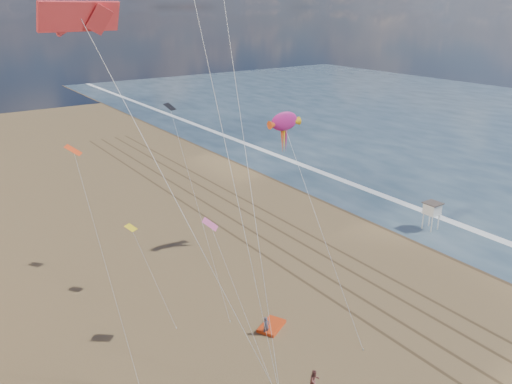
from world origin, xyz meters
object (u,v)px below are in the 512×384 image
Objects in this scene: kite_flyer_a at (266,326)px; kite_flyer_b at (314,380)px; grounded_kite at (272,326)px; show_kite at (285,122)px; lifeguard_stand at (432,209)px.

kite_flyer_a is 1.01× the size of kite_flyer_b.
grounded_kite is 7.70m from kite_flyer_b.
kite_flyer_b is (-11.92, -19.06, -13.24)m from show_kite.
grounded_kite is at bearing 85.16° from kite_flyer_b.
kite_flyer_a is at bearing -132.25° from show_kite.
kite_flyer_a is (-28.24, -5.40, -1.82)m from lifeguard_stand.
show_kite is (10.08, 11.61, 13.90)m from grounded_kite.
lifeguard_stand reaches higher than grounded_kite.
grounded_kite is 1.52× the size of kite_flyer_a.
show_kite reaches higher than kite_flyer_a.
grounded_kite is at bearing -130.95° from show_kite.
lifeguard_stand is 27.88m from grounded_kite.
kite_flyer_b is at bearing -122.01° from show_kite.
kite_flyer_b is (-0.93, -6.97, -0.01)m from kite_flyer_a.
lifeguard_stand is at bearing -16.95° from grounded_kite.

